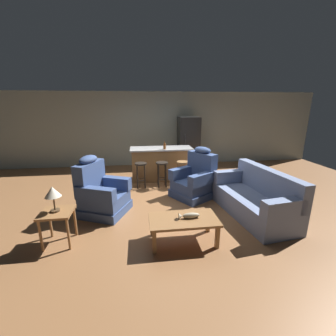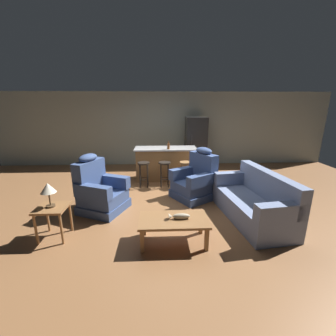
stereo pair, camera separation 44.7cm
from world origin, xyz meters
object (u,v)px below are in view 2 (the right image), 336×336
at_px(bar_stool_right, 185,169).
at_px(bottle_tall_green, 168,146).
at_px(bar_stool_middle, 165,170).
at_px(recliner_near_island, 196,181).
at_px(couch, 254,202).
at_px(end_table, 53,212).
at_px(recliner_near_lamp, 100,191).
at_px(refrigerator, 196,143).
at_px(coffee_table, 174,222).
at_px(kitchen_island, 166,163).
at_px(bar_stool_left, 144,170).
at_px(fish_figurine, 179,216).
at_px(table_lamp, 48,189).

relative_size(bar_stool_right, bottle_tall_green, 3.09).
bearing_deg(bar_stool_middle, recliner_near_island, -47.75).
bearing_deg(couch, end_table, 0.56).
distance_m(recliner_near_lamp, end_table, 1.14).
xyz_separation_m(recliner_near_lamp, recliner_near_island, (2.12, 0.58, 0.00)).
bearing_deg(bottle_tall_green, refrigerator, 54.66).
distance_m(recliner_near_lamp, bottle_tall_green, 2.42).
bearing_deg(recliner_near_lamp, coffee_table, -16.62).
relative_size(coffee_table, end_table, 1.96).
relative_size(recliner_near_island, kitchen_island, 0.67).
relative_size(end_table, bar_stool_right, 0.82).
height_order(end_table, bar_stool_left, bar_stool_left).
xyz_separation_m(fish_figurine, end_table, (-2.07, 0.23, -0.00)).
relative_size(end_table, refrigerator, 0.32).
relative_size(bar_stool_middle, bottle_tall_green, 3.09).
bearing_deg(refrigerator, coffee_table, -103.47).
height_order(couch, bar_stool_right, couch).
distance_m(kitchen_island, refrigerator, 1.66).
bearing_deg(couch, fish_figurine, 18.23).
bearing_deg(bottle_tall_green, recliner_near_lamp, -130.63).
height_order(table_lamp, refrigerator, refrigerator).
distance_m(fish_figurine, end_table, 2.09).
relative_size(couch, bottle_tall_green, 9.05).
relative_size(couch, bar_stool_left, 2.93).
distance_m(table_lamp, kitchen_island, 3.63).
relative_size(coffee_table, bar_stool_left, 1.62).
bearing_deg(fish_figurine, bottle_tall_green, 90.60).
bearing_deg(fish_figurine, recliner_near_lamp, 141.32).
distance_m(end_table, kitchen_island, 3.60).
height_order(recliner_near_lamp, refrigerator, refrigerator).
bearing_deg(table_lamp, kitchen_island, 56.57).
distance_m(coffee_table, couch, 1.78).
bearing_deg(kitchen_island, bar_stool_left, -134.30).
bearing_deg(kitchen_island, refrigerator, 48.06).
xyz_separation_m(coffee_table, recliner_near_island, (0.65, 1.82, 0.06)).
xyz_separation_m(couch, recliner_near_lamp, (-3.09, 0.51, 0.08)).
bearing_deg(bar_stool_right, coffee_table, -100.79).
bearing_deg(bottle_tall_green, fish_figurine, -89.40).
height_order(bar_stool_left, refrigerator, refrigerator).
bearing_deg(recliner_near_lamp, recliner_near_island, 38.77).
xyz_separation_m(bar_stool_left, refrigerator, (1.69, 1.83, 0.41)).
height_order(fish_figurine, bottle_tall_green, bottle_tall_green).
xyz_separation_m(coffee_table, kitchen_island, (-0.01, 3.24, 0.11)).
relative_size(refrigerator, bottle_tall_green, 7.99).
height_order(coffee_table, bar_stool_middle, bar_stool_middle).
relative_size(coffee_table, bottle_tall_green, 5.00).
height_order(recliner_near_island, refrigerator, refrigerator).
height_order(bar_stool_middle, bar_stool_right, same).
relative_size(recliner_near_island, table_lamp, 2.93).
xyz_separation_m(coffee_table, end_table, (-1.98, 0.23, 0.10)).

